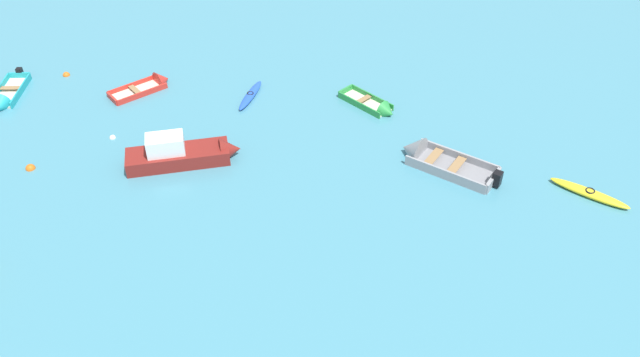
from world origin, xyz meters
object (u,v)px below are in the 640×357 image
mooring_buoy_far_field (113,138)px  kayak_yellow_midfield_left (589,193)px  rowboat_red_back_row_right (154,84)px  motor_launch_maroon_far_left (185,153)px  mooring_buoy_near_foreground (31,169)px  kayak_blue_center (250,95)px  rowboat_green_near_left (378,108)px  mooring_buoy_midfield (66,75)px  rowboat_turquoise_cluster_outer (4,99)px  rowboat_grey_distant_center (430,157)px

mooring_buoy_far_field → kayak_yellow_midfield_left: bearing=-15.1°
rowboat_red_back_row_right → motor_launch_maroon_far_left: size_ratio=0.64×
mooring_buoy_near_foreground → kayak_blue_center: bearing=28.6°
motor_launch_maroon_far_left → rowboat_green_near_left: bearing=21.2°
rowboat_green_near_left → mooring_buoy_midfield: size_ratio=8.07×
rowboat_red_back_row_right → motor_launch_maroon_far_left: motor_launch_maroon_far_left is taller
kayak_blue_center → rowboat_green_near_left: bearing=-14.7°
rowboat_turquoise_cluster_outer → mooring_buoy_midfield: (2.55, 2.62, -0.18)m
mooring_buoy_far_field → mooring_buoy_near_foreground: bearing=-146.6°
rowboat_grey_distant_center → mooring_buoy_midfield: size_ratio=11.44×
kayak_yellow_midfield_left → mooring_buoy_midfield: bearing=154.4°
rowboat_green_near_left → mooring_buoy_far_field: size_ratio=10.34×
mooring_buoy_far_field → mooring_buoy_midfield: bearing=120.4°
rowboat_green_near_left → kayak_blue_center: rowboat_green_near_left is taller
rowboat_grey_distant_center → rowboat_green_near_left: size_ratio=1.42×
rowboat_turquoise_cluster_outer → rowboat_grey_distant_center: bearing=-17.1°
rowboat_turquoise_cluster_outer → mooring_buoy_midfield: 3.66m
rowboat_turquoise_cluster_outer → motor_launch_maroon_far_left: motor_launch_maroon_far_left is taller
rowboat_green_near_left → mooring_buoy_near_foreground: size_ratio=7.22×
rowboat_grey_distant_center → motor_launch_maroon_far_left: 11.30m
rowboat_turquoise_cluster_outer → mooring_buoy_near_foreground: rowboat_turquoise_cluster_outer is taller
mooring_buoy_midfield → mooring_buoy_near_foreground: bearing=-87.6°
rowboat_green_near_left → mooring_buoy_midfield: rowboat_green_near_left is taller
kayak_yellow_midfield_left → mooring_buoy_far_field: bearing=164.9°
rowboat_turquoise_cluster_outer → kayak_blue_center: rowboat_turquoise_cluster_outer is taller
mooring_buoy_far_field → mooring_buoy_midfield: mooring_buoy_midfield is taller
kayak_yellow_midfield_left → mooring_buoy_near_foreground: bearing=171.8°
mooring_buoy_midfield → mooring_buoy_far_field: bearing=-59.6°
rowboat_green_near_left → rowboat_turquoise_cluster_outer: size_ratio=0.84×
motor_launch_maroon_far_left → kayak_blue_center: 6.15m
kayak_blue_center → mooring_buoy_far_field: (-6.66, -3.26, -0.14)m
kayak_yellow_midfield_left → motor_launch_maroon_far_left: 18.07m
kayak_yellow_midfield_left → mooring_buoy_far_field: 22.25m
mooring_buoy_far_field → motor_launch_maroon_far_left: bearing=-29.7°
rowboat_turquoise_cluster_outer → rowboat_red_back_row_right: rowboat_turquoise_cluster_outer is taller
rowboat_green_near_left → rowboat_red_back_row_right: bearing=164.8°
rowboat_red_back_row_right → motor_launch_maroon_far_left: (2.39, -6.91, 0.37)m
mooring_buoy_near_foreground → rowboat_grey_distant_center: bearing=-2.2°
motor_launch_maroon_far_left → kayak_yellow_midfield_left: bearing=-11.6°
rowboat_green_near_left → mooring_buoy_far_field: rowboat_green_near_left is taller
rowboat_grey_distant_center → rowboat_red_back_row_right: rowboat_grey_distant_center is taller
rowboat_turquoise_cluster_outer → kayak_blue_center: size_ratio=1.28×
motor_launch_maroon_far_left → mooring_buoy_far_field: size_ratio=17.29×
kayak_blue_center → mooring_buoy_midfield: kayak_blue_center is taller
kayak_yellow_midfield_left → mooring_buoy_near_foreground: (-24.80, 3.59, -0.16)m
mooring_buoy_midfield → motor_launch_maroon_far_left: bearing=-48.5°
rowboat_green_near_left → rowboat_red_back_row_right: size_ratio=0.94×
kayak_blue_center → mooring_buoy_far_field: size_ratio=9.64×
rowboat_grey_distant_center → motor_launch_maroon_far_left: bearing=176.2°
kayak_yellow_midfield_left → mooring_buoy_near_foreground: size_ratio=6.84×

